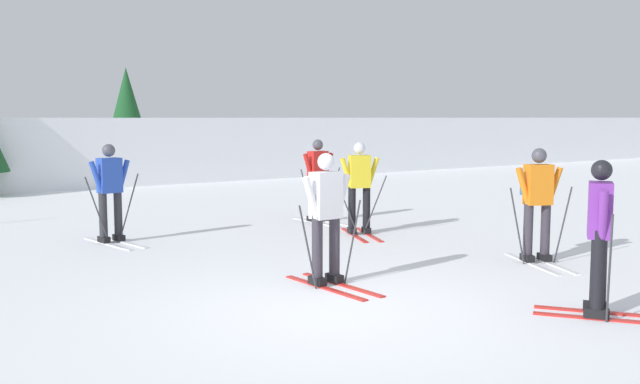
# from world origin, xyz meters

# --- Properties ---
(ground_plane) EXTENTS (120.00, 120.00, 0.00)m
(ground_plane) POSITION_xyz_m (0.00, 0.00, 0.00)
(ground_plane) COLOR white
(far_snow_ridge) EXTENTS (80.00, 6.86, 2.15)m
(far_snow_ridge) POSITION_xyz_m (0.00, 18.65, 1.08)
(far_snow_ridge) COLOR white
(far_snow_ridge) RESTS_ON ground
(skier_red) EXTENTS (1.00, 1.61, 1.71)m
(skier_red) POSITION_xyz_m (3.67, 5.80, 0.92)
(skier_red) COLOR silver
(skier_red) RESTS_ON ground
(skier_blue) EXTENTS (0.99, 1.64, 1.71)m
(skier_blue) POSITION_xyz_m (-0.68, 5.78, 0.92)
(skier_blue) COLOR silver
(skier_blue) RESTS_ON ground
(skier_yellow) EXTENTS (0.96, 1.62, 1.71)m
(skier_yellow) POSITION_xyz_m (3.40, 4.05, 0.92)
(skier_yellow) COLOR red
(skier_yellow) RESTS_ON ground
(skier_white) EXTENTS (1.00, 1.62, 1.71)m
(skier_white) POSITION_xyz_m (0.61, 1.12, 0.92)
(skier_white) COLOR red
(skier_white) RESTS_ON ground
(skier_orange) EXTENTS (0.97, 1.62, 1.71)m
(skier_orange) POSITION_xyz_m (4.04, 0.55, 0.96)
(skier_orange) COLOR silver
(skier_orange) RESTS_ON ground
(skier_purple) EXTENTS (1.24, 1.51, 1.71)m
(skier_purple) POSITION_xyz_m (2.22, -1.74, 0.92)
(skier_purple) COLOR red
(skier_purple) RESTS_ON ground
(conifer_far_right) EXTENTS (1.75, 1.75, 3.88)m
(conifer_far_right) POSITION_xyz_m (3.81, 17.73, 2.26)
(conifer_far_right) COLOR #513823
(conifer_far_right) RESTS_ON ground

